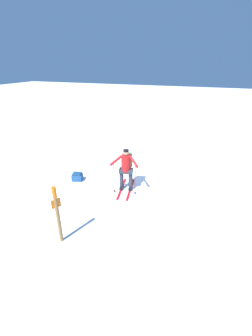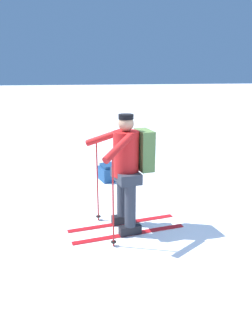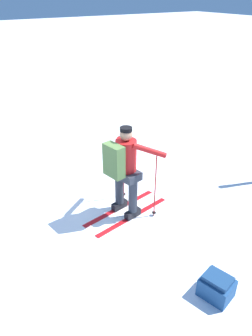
{
  "view_description": "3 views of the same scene",
  "coord_description": "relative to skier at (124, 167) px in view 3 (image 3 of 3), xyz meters",
  "views": [
    {
      "loc": [
        -7.45,
        -2.22,
        4.43
      ],
      "look_at": [
        -0.5,
        0.37,
        0.9
      ],
      "focal_mm": 24.0,
      "sensor_mm": 36.0,
      "label": 1
    },
    {
      "loc": [
        -1.14,
        -3.73,
        2.18
      ],
      "look_at": [
        -0.5,
        0.37,
        0.9
      ],
      "focal_mm": 35.0,
      "sensor_mm": 36.0,
      "label": 2
    },
    {
      "loc": [
        2.02,
        4.32,
        3.49
      ],
      "look_at": [
        -0.5,
        0.37,
        0.9
      ],
      "focal_mm": 35.0,
      "sensor_mm": 36.0,
      "label": 3
    }
  ],
  "objects": [
    {
      "name": "ground_plane",
      "position": [
        0.46,
        -0.38,
        -0.93
      ],
      "size": [
        80.0,
        80.0,
        0.0
      ],
      "primitive_type": "plane",
      "color": "white"
    },
    {
      "name": "dropped_backpack",
      "position": [
        -0.05,
        2.11,
        -0.77
      ],
      "size": [
        0.42,
        0.47,
        0.33
      ],
      "color": "navy",
      "rests_on": "ground_plane"
    },
    {
      "name": "skier",
      "position": [
        0.0,
        0.0,
        0.0
      ],
      "size": [
        1.64,
        1.03,
        1.61
      ],
      "color": "red",
      "rests_on": "ground_plane"
    }
  ]
}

